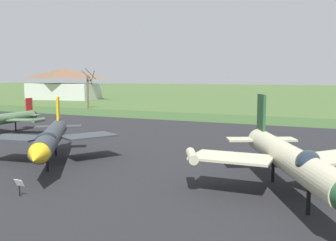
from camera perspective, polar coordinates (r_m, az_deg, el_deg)
The scene contains 8 objects.
asphalt_apron at distance 33.95m, azimuth -11.37°, elevation -4.91°, with size 109.43×52.21×0.05m, color black.
grass_verge_strip at distance 62.46m, azimuth 6.30°, elevation 0.41°, with size 169.43×12.00×0.06m, color #355128.
jet_fighter_rear_center at distance 30.25m, azimuth -17.09°, elevation -2.52°, with size 10.70×13.57×4.87m.
info_placard_rear_center at distance 23.20m, azimuth -21.24°, elevation -9.06°, with size 0.56×0.23×1.02m.
jet_fighter_rear_left at distance 22.01m, azimuth 17.89°, elevation -5.52°, with size 11.05×15.02×5.47m.
jet_fighter_rear_right at distance 48.26m, azimuth -23.73°, elevation 0.17°, with size 8.85×12.69×3.97m.
bare_tree_far_left at distance 82.65m, azimuth -11.76°, elevation 4.77°, with size 2.49×3.42×8.41m.
visitor_building at distance 116.65m, azimuth -15.23°, elevation 5.28°, with size 21.68×13.82×9.09m.
Camera 1 is at (19.78, -11.10, 6.72)m, focal length 40.99 mm.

